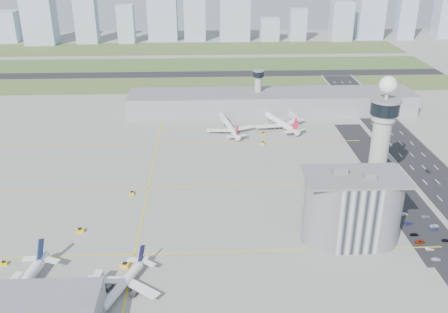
{
  "coord_description": "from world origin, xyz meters",
  "views": [
    {
      "loc": [
        -10.22,
        -204.08,
        121.72
      ],
      "look_at": [
        0.0,
        35.0,
        15.0
      ],
      "focal_mm": 40.0,
      "sensor_mm": 36.0,
      "label": 1
    }
  ],
  "objects_px": {
    "jet_bridge_far_0": "(221,117)",
    "car_lot_2": "(420,242)",
    "control_tower": "(381,138)",
    "tug_2": "(125,265)",
    "jet_bridge_far_1": "(291,116)",
    "car_lot_11": "(425,216)",
    "tug_1": "(80,230)",
    "tug_5": "(263,143)",
    "jet_bridge_near_1": "(1,302)",
    "tug_0": "(4,263)",
    "admin_building": "(352,208)",
    "airplane_far_a": "(230,124)",
    "airplane_far_b": "(280,118)",
    "car_lot_4": "(408,223)",
    "car_lot_10": "(434,226)",
    "tug_4": "(263,133)",
    "car_lot_8": "(446,240)",
    "car_lot_9": "(434,229)",
    "secondary_tower": "(258,88)",
    "car_lot_0": "(436,259)",
    "car_lot_5": "(404,214)",
    "airplane_near_b": "(16,285)",
    "jet_bridge_near_2": "(87,300)",
    "car_lot_1": "(430,249)",
    "car_lot_3": "(414,234)",
    "car_hw_4": "(350,99)",
    "airplane_near_c": "(121,281)",
    "tug_3": "(132,193)",
    "car_hw_1": "(428,171)",
    "car_hw_2": "(391,123)"
  },
  "relations": [
    {
      "from": "jet_bridge_far_0",
      "to": "car_lot_2",
      "type": "relative_size",
      "value": 3.27
    },
    {
      "from": "control_tower",
      "to": "tug_2",
      "type": "xyz_separation_m",
      "value": [
        -114.87,
        -46.26,
        -34.03
      ]
    },
    {
      "from": "jet_bridge_far_1",
      "to": "car_lot_11",
      "type": "bearing_deg",
      "value": 6.55
    },
    {
      "from": "tug_1",
      "to": "tug_5",
      "type": "height_order",
      "value": "tug_1"
    },
    {
      "from": "jet_bridge_near_1",
      "to": "tug_0",
      "type": "bearing_deg",
      "value": 28.58
    },
    {
      "from": "admin_building",
      "to": "airplane_far_a",
      "type": "distance_m",
      "value": 138.9
    },
    {
      "from": "airplane_far_b",
      "to": "car_lot_4",
      "type": "xyz_separation_m",
      "value": [
        40.81,
        -128.71,
        -5.66
      ]
    },
    {
      "from": "car_lot_10",
      "to": "tug_4",
      "type": "bearing_deg",
      "value": 21.27
    },
    {
      "from": "car_lot_8",
      "to": "car_lot_9",
      "type": "bearing_deg",
      "value": 11.37
    },
    {
      "from": "jet_bridge_near_1",
      "to": "airplane_far_b",
      "type": "bearing_deg",
      "value": -25.05
    },
    {
      "from": "secondary_tower",
      "to": "car_lot_0",
      "type": "xyz_separation_m",
      "value": [
        53.5,
        -189.26,
        -18.16
      ]
    },
    {
      "from": "jet_bridge_far_1",
      "to": "car_lot_4",
      "type": "bearing_deg",
      "value": 2.04
    },
    {
      "from": "car_lot_5",
      "to": "car_lot_10",
      "type": "height_order",
      "value": "car_lot_10"
    },
    {
      "from": "jet_bridge_near_1",
      "to": "airplane_near_b",
      "type": "bearing_deg",
      "value": -29.44
    },
    {
      "from": "car_lot_2",
      "to": "tug_5",
      "type": "bearing_deg",
      "value": 21.77
    },
    {
      "from": "airplane_near_b",
      "to": "jet_bridge_near_2",
      "type": "distance_m",
      "value": 26.57
    },
    {
      "from": "car_lot_8",
      "to": "jet_bridge_near_2",
      "type": "bearing_deg",
      "value": 104.92
    },
    {
      "from": "car_lot_1",
      "to": "car_lot_5",
      "type": "bearing_deg",
      "value": 1.67
    },
    {
      "from": "jet_bridge_near_2",
      "to": "jet_bridge_far_0",
      "type": "distance_m",
      "value": 200.68
    },
    {
      "from": "secondary_tower",
      "to": "airplane_far_a",
      "type": "distance_m",
      "value": 48.43
    },
    {
      "from": "car_lot_3",
      "to": "car_lot_4",
      "type": "bearing_deg",
      "value": -8.91
    },
    {
      "from": "airplane_far_a",
      "to": "car_lot_5",
      "type": "relative_size",
      "value": 11.36
    },
    {
      "from": "jet_bridge_far_1",
      "to": "car_lot_10",
      "type": "xyz_separation_m",
      "value": [
        41.79,
        -146.27,
        -2.24
      ]
    },
    {
      "from": "airplane_near_b",
      "to": "tug_1",
      "type": "xyz_separation_m",
      "value": [
        12.37,
        44.33,
        -5.23
      ]
    },
    {
      "from": "car_hw_4",
      "to": "airplane_far_a",
      "type": "bearing_deg",
      "value": -141.75
    },
    {
      "from": "tug_2",
      "to": "tug_5",
      "type": "height_order",
      "value": "tug_2"
    },
    {
      "from": "car_lot_8",
      "to": "admin_building",
      "type": "bearing_deg",
      "value": 86.03
    },
    {
      "from": "tug_4",
      "to": "car_lot_5",
      "type": "height_order",
      "value": "tug_4"
    },
    {
      "from": "tug_0",
      "to": "car_lot_0",
      "type": "distance_m",
      "value": 175.4
    },
    {
      "from": "tug_2",
      "to": "car_hw_4",
      "type": "relative_size",
      "value": 0.98
    },
    {
      "from": "airplane_near_b",
      "to": "car_lot_2",
      "type": "relative_size",
      "value": 10.38
    },
    {
      "from": "car_lot_4",
      "to": "jet_bridge_far_1",
      "type": "bearing_deg",
      "value": 6.83
    },
    {
      "from": "airplane_near_c",
      "to": "airplane_far_b",
      "type": "xyz_separation_m",
      "value": [
        83.55,
        170.47,
        1.29
      ]
    },
    {
      "from": "tug_3",
      "to": "car_lot_1",
      "type": "height_order",
      "value": "tug_3"
    },
    {
      "from": "control_tower",
      "to": "car_lot_5",
      "type": "bearing_deg",
      "value": -43.72
    },
    {
      "from": "tug_3",
      "to": "car_lot_9",
      "type": "xyz_separation_m",
      "value": [
        140.16,
        -40.17,
        -0.26
      ]
    },
    {
      "from": "car_lot_4",
      "to": "car_hw_1",
      "type": "xyz_separation_m",
      "value": [
        32.13,
        53.97,
        -0.04
      ]
    },
    {
      "from": "car_lot_2",
      "to": "car_lot_4",
      "type": "xyz_separation_m",
      "value": [
        0.55,
        14.74,
        0.06
      ]
    },
    {
      "from": "tug_5",
      "to": "car_lot_11",
      "type": "relative_size",
      "value": 0.77
    },
    {
      "from": "jet_bridge_far_1",
      "to": "tug_3",
      "type": "bearing_deg",
      "value": -52.52
    },
    {
      "from": "airplane_far_b",
      "to": "tug_0",
      "type": "distance_m",
      "value": 202.24
    },
    {
      "from": "car_lot_2",
      "to": "car_lot_5",
      "type": "bearing_deg",
      "value": -8.28
    },
    {
      "from": "airplane_far_a",
      "to": "car_lot_1",
      "type": "height_order",
      "value": "airplane_far_a"
    },
    {
      "from": "tug_3",
      "to": "tug_0",
      "type": "bearing_deg",
      "value": 43.35
    },
    {
      "from": "admin_building",
      "to": "car_lot_5",
      "type": "xyz_separation_m",
      "value": [
        31.74,
        18.77,
        -14.74
      ]
    },
    {
      "from": "secondary_tower",
      "to": "car_lot_2",
      "type": "bearing_deg",
      "value": -73.55
    },
    {
      "from": "tug_1",
      "to": "car_hw_2",
      "type": "xyz_separation_m",
      "value": [
        188.14,
        132.26,
        -0.34
      ]
    },
    {
      "from": "jet_bridge_near_1",
      "to": "tug_1",
      "type": "xyz_separation_m",
      "value": [
        16.49,
        49.34,
        -1.85
      ]
    },
    {
      "from": "car_lot_10",
      "to": "car_hw_4",
      "type": "xyz_separation_m",
      "value": [
        14.44,
        191.98,
        -0.01
      ]
    },
    {
      "from": "tug_5",
      "to": "car_hw_4",
      "type": "height_order",
      "value": "tug_5"
    }
  ]
}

